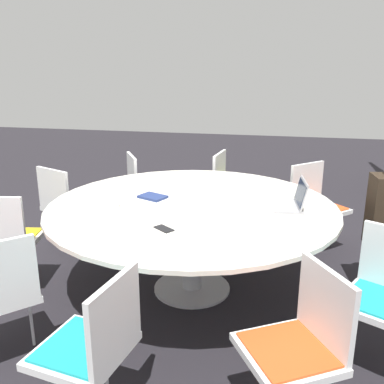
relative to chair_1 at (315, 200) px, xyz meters
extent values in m
plane|color=black|center=(1.05, -1.00, -0.50)|extent=(16.00, 16.00, 0.00)
cylinder|color=#B7B7BC|center=(1.05, -1.00, -0.49)|extent=(0.62, 0.62, 0.02)
cylinder|color=#B7B7BC|center=(1.05, -1.00, -0.14)|extent=(0.16, 0.16, 0.68)
cylinder|color=silver|center=(1.05, -1.00, 0.22)|extent=(2.22, 2.22, 0.03)
cube|color=silver|center=(0.05, 0.05, -0.07)|extent=(0.61, 0.61, 0.04)
cube|color=#E04C1E|center=(0.05, 0.05, -0.05)|extent=(0.53, 0.54, 0.01)
cube|color=silver|center=(-0.09, -0.09, 0.15)|extent=(0.31, 0.32, 0.40)
cylinder|color=silver|center=(-0.08, 0.18, -0.30)|extent=(0.02, 0.02, 0.41)
cylinder|color=silver|center=(0.17, -0.08, -0.30)|extent=(0.02, 0.02, 0.41)
cube|color=silver|center=(-0.39, -0.81, -0.07)|extent=(0.49, 0.48, 0.04)
cube|color=olive|center=(-0.39, -0.81, -0.05)|extent=(0.43, 0.42, 0.01)
cube|color=silver|center=(-0.41, -1.00, 0.15)|extent=(0.42, 0.09, 0.40)
cylinder|color=silver|center=(-0.57, -0.78, -0.30)|extent=(0.02, 0.02, 0.41)
cylinder|color=silver|center=(-0.21, -0.83, -0.30)|extent=(0.02, 0.02, 0.41)
cube|color=silver|center=(-0.20, -1.74, -0.07)|extent=(0.59, 0.58, 0.04)
cube|color=olive|center=(-0.20, -1.74, -0.05)|extent=(0.52, 0.51, 0.01)
cube|color=silver|center=(-0.11, -1.90, 0.15)|extent=(0.38, 0.24, 0.40)
cylinder|color=silver|center=(-0.36, -1.83, -0.30)|extent=(0.02, 0.02, 0.41)
cylinder|color=silver|center=(-0.05, -1.64, -0.30)|extent=(0.02, 0.02, 0.41)
cube|color=silver|center=(0.47, -2.33, -0.07)|extent=(0.56, 0.57, 0.04)
cube|color=#4C5156|center=(0.47, -2.33, -0.05)|extent=(0.49, 0.50, 0.01)
cube|color=silver|center=(0.65, -2.41, 0.15)|extent=(0.20, 0.39, 0.40)
cylinder|color=silver|center=(0.39, -2.50, -0.30)|extent=(0.02, 0.02, 0.41)
cylinder|color=silver|center=(0.54, -2.17, -0.30)|extent=(0.02, 0.02, 0.41)
cube|color=silver|center=(1.32, -2.43, -0.07)|extent=(0.50, 0.51, 0.04)
cube|color=gold|center=(1.32, -2.43, -0.05)|extent=(0.44, 0.45, 0.01)
cylinder|color=silver|center=(1.29, -2.25, -0.30)|extent=(0.02, 0.02, 0.41)
cylinder|color=silver|center=(1.97, -1.87, -0.30)|extent=(0.02, 0.02, 0.41)
cube|color=silver|center=(2.48, -1.25, -0.07)|extent=(0.51, 0.49, 0.04)
cube|color=teal|center=(2.48, -1.25, -0.05)|extent=(0.44, 0.43, 0.01)
cube|color=silver|center=(2.51, -1.06, 0.15)|extent=(0.42, 0.10, 0.40)
cylinder|color=silver|center=(2.30, -1.22, -0.30)|extent=(0.02, 0.02, 0.41)
cube|color=silver|center=(2.30, -0.27, -0.07)|extent=(0.59, 0.59, 0.04)
cube|color=#E04C1E|center=(2.30, -0.27, -0.05)|extent=(0.52, 0.51, 0.01)
cube|color=silver|center=(2.20, -0.10, 0.15)|extent=(0.38, 0.24, 0.40)
cylinder|color=silver|center=(2.14, -0.36, -0.30)|extent=(0.02, 0.02, 0.41)
cube|color=silver|center=(1.74, 0.27, -0.07)|extent=(0.58, 0.59, 0.04)
cube|color=teal|center=(1.74, 0.27, -0.05)|extent=(0.51, 0.52, 0.01)
cylinder|color=silver|center=(1.65, 0.11, -0.30)|extent=(0.02, 0.02, 0.41)
cylinder|color=#2D2319|center=(0.99, 0.42, -0.28)|extent=(0.10, 0.10, 0.45)
cube|color=#99999E|center=(0.97, -0.29, 0.24)|extent=(0.35, 0.25, 0.02)
cube|color=#99999E|center=(0.95, -0.19, 0.35)|extent=(0.34, 0.09, 0.20)
cube|color=black|center=(0.96, -0.20, 0.35)|extent=(0.30, 0.07, 0.17)
cube|color=navy|center=(0.95, -1.35, 0.24)|extent=(0.22, 0.25, 0.02)
cylinder|color=white|center=(1.24, -1.56, 0.28)|extent=(0.07, 0.07, 0.09)
cube|color=black|center=(1.59, -1.08, 0.24)|extent=(0.14, 0.15, 0.01)
camera|label=1|loc=(4.11, -0.36, 1.28)|focal=40.00mm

